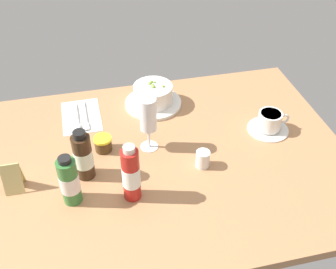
% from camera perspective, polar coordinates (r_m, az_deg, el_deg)
% --- Properties ---
extents(ground_plane, '(1.10, 0.84, 0.03)m').
position_cam_1_polar(ground_plane, '(1.24, 0.41, -3.55)').
color(ground_plane, '#A8754C').
extents(porridge_bowl, '(0.20, 0.20, 0.09)m').
position_cam_1_polar(porridge_bowl, '(1.42, -2.03, 5.59)').
color(porridge_bowl, silver).
rests_on(porridge_bowl, ground_plane).
extents(cutlery_setting, '(0.13, 0.20, 0.01)m').
position_cam_1_polar(cutlery_setting, '(1.41, -12.31, 2.52)').
color(cutlery_setting, silver).
rests_on(cutlery_setting, ground_plane).
extents(coffee_cup, '(0.14, 0.14, 0.07)m').
position_cam_1_polar(coffee_cup, '(1.35, 14.30, 1.68)').
color(coffee_cup, silver).
rests_on(coffee_cup, ground_plane).
extents(creamer_jug, '(0.05, 0.05, 0.06)m').
position_cam_1_polar(creamer_jug, '(1.19, 5.02, -3.49)').
color(creamer_jug, silver).
rests_on(creamer_jug, ground_plane).
extents(wine_glass, '(0.06, 0.06, 0.18)m').
position_cam_1_polar(wine_glass, '(1.19, -2.86, 2.55)').
color(wine_glass, white).
rests_on(wine_glass, ground_plane).
extents(jam_jar, '(0.06, 0.06, 0.05)m').
position_cam_1_polar(jam_jar, '(1.26, -9.26, -1.31)').
color(jam_jar, '#432C14').
rests_on(jam_jar, ground_plane).
extents(sauce_bottle_green, '(0.05, 0.05, 0.16)m').
position_cam_1_polar(sauce_bottle_green, '(1.09, -13.92, -6.49)').
color(sauce_bottle_green, '#337233').
rests_on(sauce_bottle_green, ground_plane).
extents(sauce_bottle_red, '(0.05, 0.05, 0.18)m').
position_cam_1_polar(sauce_bottle_red, '(1.06, -5.30, -5.70)').
color(sauce_bottle_red, '#B21E19').
rests_on(sauce_bottle_red, ground_plane).
extents(sauce_bottle_brown, '(0.05, 0.05, 0.16)m').
position_cam_1_polar(sauce_bottle_brown, '(1.15, -12.02, -3.06)').
color(sauce_bottle_brown, '#382314').
rests_on(sauce_bottle_brown, ground_plane).
extents(menu_card, '(0.05, 0.05, 0.09)m').
position_cam_1_polar(menu_card, '(1.19, -21.35, -5.64)').
color(menu_card, tan).
rests_on(menu_card, ground_plane).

